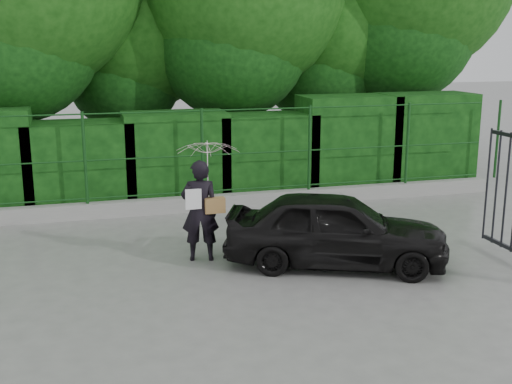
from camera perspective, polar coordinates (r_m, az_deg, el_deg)
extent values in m
plane|color=gray|center=(9.01, -1.71, -8.92)|extent=(80.00, 80.00, 0.00)
cube|color=#9E9E99|center=(13.17, -6.42, -1.11)|extent=(14.00, 0.25, 0.30)
cylinder|color=#134115|center=(12.80, -14.97, 2.91)|extent=(0.06, 0.06, 1.80)
cylinder|color=#134115|center=(13.02, -4.79, 3.49)|extent=(0.06, 0.06, 1.80)
cylinder|color=#134115|center=(13.62, 4.77, 3.93)|extent=(0.06, 0.06, 1.80)
cylinder|color=#134115|center=(14.58, 13.31, 4.23)|extent=(0.06, 0.06, 1.80)
cylinder|color=#134115|center=(15.81, 20.67, 4.42)|extent=(0.06, 0.06, 1.80)
cylinder|color=#134115|center=(13.11, -6.44, -0.05)|extent=(13.60, 0.03, 0.03)
cylinder|color=#134115|center=(12.96, -6.53, 3.18)|extent=(13.60, 0.03, 0.03)
cylinder|color=#134115|center=(12.83, -6.64, 7.14)|extent=(13.60, 0.03, 0.03)
cube|color=black|center=(13.84, -15.38, 2.35)|extent=(2.20, 1.20, 1.79)
cube|color=black|center=(13.96, -7.16, 3.12)|extent=(2.20, 1.20, 1.93)
cube|color=black|center=(14.39, 0.75, 3.33)|extent=(2.20, 1.20, 1.83)
cube|color=black|center=(15.04, 8.11, 4.32)|extent=(2.20, 1.20, 2.19)
cube|color=black|center=(15.94, 14.74, 4.54)|extent=(2.20, 1.20, 2.20)
cylinder|color=black|center=(15.38, -19.51, 8.23)|extent=(0.36, 0.36, 4.50)
cylinder|color=black|center=(16.77, -10.47, 6.98)|extent=(0.36, 0.36, 3.25)
sphere|color=#14470F|center=(16.67, -10.76, 13.65)|extent=(3.90, 3.90, 3.90)
cylinder|color=black|center=(16.15, -1.25, 8.74)|extent=(0.36, 0.36, 4.25)
cylinder|color=black|center=(17.62, 6.16, 7.83)|extent=(0.36, 0.36, 3.50)
sphere|color=#14470F|center=(17.55, 6.33, 14.67)|extent=(4.20, 4.20, 4.20)
cylinder|color=black|center=(18.05, 12.68, 9.70)|extent=(0.36, 0.36, 4.75)
cylinder|color=#222228|center=(11.08, 21.33, 0.09)|extent=(0.04, 0.04, 1.90)
cylinder|color=#222228|center=(11.28, 20.58, 0.37)|extent=(0.04, 0.04, 1.90)
cylinder|color=#222228|center=(11.48, 19.86, 0.64)|extent=(0.04, 0.04, 1.90)
imported|color=black|center=(10.10, -5.00, -1.66)|extent=(0.66, 0.50, 1.62)
imported|color=white|center=(10.03, -4.29, 2.07)|extent=(0.98, 1.00, 0.90)
cube|color=olive|center=(10.04, -3.70, -1.17)|extent=(0.32, 0.15, 0.24)
cube|color=white|center=(9.91, -5.58, -0.64)|extent=(0.25, 0.02, 0.32)
imported|color=black|center=(9.96, 7.13, -3.30)|extent=(3.67, 2.59, 1.16)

